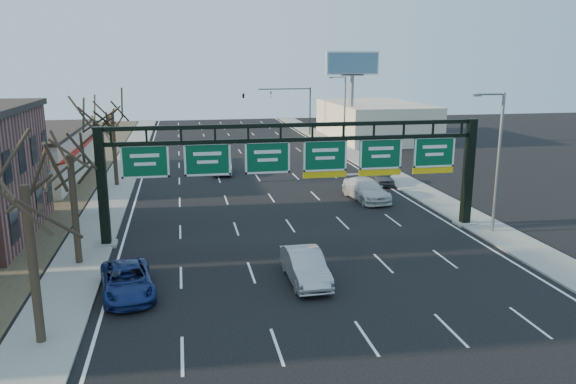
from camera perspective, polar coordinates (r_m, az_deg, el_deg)
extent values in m
plane|color=black|center=(28.84, 4.11, -9.08)|extent=(160.00, 160.00, 0.00)
cube|color=gray|center=(47.37, -17.58, -0.63)|extent=(3.00, 120.00, 0.12)
cube|color=gray|center=(51.02, 12.26, 0.67)|extent=(3.00, 120.00, 0.12)
cube|color=white|center=(47.55, -2.09, -0.02)|extent=(21.60, 120.00, 0.01)
cube|color=black|center=(34.84, -18.34, 0.42)|extent=(0.55, 0.55, 7.20)
cube|color=gray|center=(35.75, -17.93, -5.06)|extent=(1.20, 1.20, 0.20)
cube|color=black|center=(39.28, 17.83, 1.86)|extent=(0.55, 0.55, 7.20)
cube|color=gray|center=(40.08, 17.47, -3.05)|extent=(1.20, 1.20, 0.20)
cube|color=black|center=(34.67, 0.88, 6.82)|extent=(23.40, 0.25, 0.25)
cube|color=black|center=(34.79, 0.87, 5.35)|extent=(23.40, 0.25, 0.25)
cube|color=#054E2D|center=(34.30, -14.33, 3.04)|extent=(2.80, 0.10, 2.00)
cube|color=#054E2D|center=(34.27, -8.19, 3.32)|extent=(2.80, 0.10, 2.00)
cube|color=#054E2D|center=(34.63, -2.10, 3.55)|extent=(2.80, 0.10, 2.00)
cube|color=#054E2D|center=(35.36, 3.78, 3.73)|extent=(2.80, 0.10, 2.00)
cube|color=yellow|center=(35.59, 3.75, 1.79)|extent=(2.80, 0.10, 0.40)
cube|color=#054E2D|center=(36.45, 9.38, 3.87)|extent=(2.80, 0.10, 2.00)
cube|color=yellow|center=(36.67, 9.31, 1.99)|extent=(2.80, 0.10, 0.40)
cube|color=#054E2D|center=(37.87, 14.62, 3.97)|extent=(2.80, 0.10, 2.00)
cube|color=yellow|center=(38.08, 14.51, 2.16)|extent=(2.80, 0.10, 0.40)
cube|color=#BCB59C|center=(57.29, -25.42, 3.23)|extent=(10.00, 18.00, 4.40)
cube|color=#332B26|center=(56.97, -25.65, 5.55)|extent=(10.40, 18.40, 0.30)
cube|color=#AC1D11|center=(56.10, -20.45, 4.32)|extent=(1.20, 18.00, 0.40)
cube|color=#BCB59C|center=(80.85, 8.78, 7.17)|extent=(12.00, 20.00, 5.00)
cylinder|color=#30251A|center=(23.74, -24.49, -6.67)|extent=(0.36, 0.36, 6.46)
cylinder|color=#30251A|center=(32.23, -20.87, -1.61)|extent=(0.36, 0.36, 6.08)
cylinder|color=#30251A|center=(41.80, -18.66, 2.38)|extent=(0.36, 0.36, 6.84)
cylinder|color=#30251A|center=(51.62, -17.23, 4.24)|extent=(0.36, 0.36, 6.46)
cylinder|color=slate|center=(37.84, 20.57, 2.80)|extent=(0.20, 0.20, 9.00)
cylinder|color=slate|center=(36.89, 19.92, 9.51)|extent=(1.80, 0.12, 0.12)
cube|color=slate|center=(36.45, 18.68, 9.48)|extent=(0.50, 0.22, 0.15)
cylinder|color=slate|center=(68.89, 5.77, 7.98)|extent=(0.20, 0.20, 9.00)
cylinder|color=slate|center=(68.37, 5.12, 11.64)|extent=(1.80, 0.12, 0.12)
cube|color=slate|center=(68.13, 4.38, 11.61)|extent=(0.50, 0.22, 0.15)
cylinder|color=slate|center=(74.36, 6.45, 8.26)|extent=(0.50, 0.50, 9.00)
cube|color=slate|center=(74.10, 6.55, 11.72)|extent=(3.00, 0.30, 0.20)
cube|color=white|center=(74.08, 6.58, 12.88)|extent=(7.00, 0.30, 3.00)
cube|color=teal|center=(73.89, 6.63, 12.88)|extent=(6.60, 0.05, 2.60)
cylinder|color=black|center=(83.23, 2.25, 8.17)|extent=(0.18, 0.18, 7.00)
cylinder|color=black|center=(82.22, -0.35, 10.43)|extent=(7.60, 0.14, 0.14)
imported|color=black|center=(81.92, -1.74, 9.85)|extent=(0.20, 0.20, 1.00)
imported|color=black|center=(81.38, -4.56, 9.79)|extent=(0.54, 0.54, 1.62)
imported|color=navy|center=(28.11, -16.02, -8.65)|extent=(3.08, 5.38, 1.41)
imported|color=#A09FA3|center=(28.55, 1.74, -7.56)|extent=(1.82, 4.93, 1.61)
imported|color=silver|center=(45.24, 7.94, 0.25)|extent=(2.95, 5.98, 1.67)
imported|color=#434548|center=(51.13, 9.40, 1.57)|extent=(1.98, 4.27, 1.42)
imported|color=silver|center=(55.69, -6.71, 2.75)|extent=(2.03, 5.16, 1.67)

